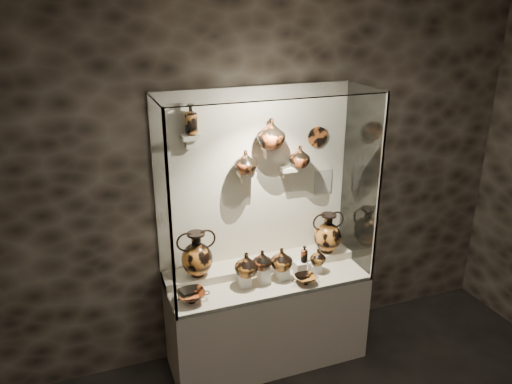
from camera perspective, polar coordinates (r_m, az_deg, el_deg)
wall_back at (r=4.25m, az=-0.21°, el=1.31°), size 5.00×0.02×3.20m
plinth at (r=4.54m, az=1.25°, el=-14.44°), size 1.70×0.60×0.80m
front_tier at (r=4.31m, az=1.29°, el=-9.93°), size 1.68×0.58×0.03m
rear_tier at (r=4.43m, az=0.46°, el=-8.46°), size 1.70×0.25×0.10m
back_panel at (r=4.24m, az=-0.19°, el=1.29°), size 1.70×0.03×1.60m
glass_front at (r=3.71m, az=3.07°, el=-1.67°), size 1.70×0.01×1.60m
glass_left at (r=3.76m, az=-10.70°, el=-1.75°), size 0.01×0.60×1.60m
glass_right at (r=4.33m, az=11.84°, el=1.26°), size 0.01×0.60×1.60m
glass_top at (r=3.75m, az=1.49°, el=11.28°), size 1.70×0.60×0.01m
frame_post_left at (r=3.49m, az=-9.75°, el=-3.45°), size 0.02×0.02×1.60m
frame_post_right at (r=4.10m, az=13.88°, el=-0.03°), size 0.02×0.02×1.60m
pedestal_a at (r=4.17m, az=-1.30°, el=-10.03°), size 0.09×0.09×0.10m
pedestal_b at (r=4.21m, az=0.92°, el=-9.44°), size 0.09×0.09×0.13m
pedestal_c at (r=4.28m, az=3.06°, el=-9.26°), size 0.09×0.09×0.09m
pedestal_d at (r=4.33m, az=5.04°, el=-8.70°), size 0.09×0.09×0.12m
pedestal_e at (r=4.40m, az=6.70°, el=-8.59°), size 0.09×0.09×0.08m
bracket_ul at (r=3.89m, az=-7.48°, el=6.24°), size 0.14×0.12×0.04m
bracket_ca at (r=4.11m, az=-1.14°, el=2.11°), size 0.14×0.12×0.04m
bracket_cb at (r=4.12m, az=1.48°, el=5.06°), size 0.10×0.12×0.04m
bracket_cc at (r=4.24m, az=3.72°, el=2.68°), size 0.14×0.12×0.04m
amphora_left at (r=4.14m, az=-6.79°, el=-7.05°), size 0.32×0.32×0.39m
amphora_right at (r=4.54m, az=8.19°, el=-4.61°), size 0.38×0.38×0.37m
jug_a at (r=4.08m, az=-1.12°, el=-8.28°), size 0.22×0.22×0.20m
jug_b at (r=4.12m, az=0.71°, el=-7.77°), size 0.20×0.20×0.17m
jug_c at (r=4.20m, az=2.92°, el=-7.66°), size 0.21×0.21×0.20m
jug_e at (r=4.34m, az=7.08°, el=-7.35°), size 0.17×0.17×0.14m
lekythos_small at (r=4.27m, az=5.53°, el=-6.96°), size 0.10×0.10×0.17m
kylix_left at (r=3.99m, az=-7.41°, el=-11.65°), size 0.34×0.31×0.11m
kylix_right at (r=4.22m, az=5.66°, el=-9.83°), size 0.28×0.26×0.09m
lekythos_tall at (r=3.86m, az=-7.45°, el=8.39°), size 0.14×0.14×0.26m
ovoid_vase_a at (r=4.03m, az=-1.20°, el=3.44°), size 0.19×0.19×0.19m
ovoid_vase_b at (r=4.02m, az=1.74°, el=6.71°), size 0.29×0.29×0.24m
ovoid_vase_c at (r=4.21m, az=5.02°, el=4.07°), size 0.21×0.21×0.18m
wall_plate at (r=4.34m, az=7.05°, el=6.27°), size 0.18×0.02×0.18m
info_placard at (r=4.50m, az=7.65°, el=1.20°), size 0.17×0.01×0.22m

